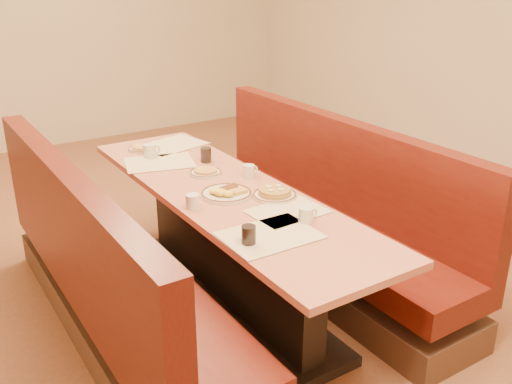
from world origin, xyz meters
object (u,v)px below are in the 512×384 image
eggs_plate (226,193)px  booth_left (110,283)px  booth_right (320,222)px  pancake_plate (275,194)px  coffee_mug_b (193,201)px  soda_tumbler_near (249,235)px  soda_tumbler_mid (206,155)px  coffee_mug_c (249,171)px  diner_table (226,247)px  coffee_mug_a (307,215)px  coffee_mug_d (150,151)px

eggs_plate → booth_left: bearing=173.2°
booth_right → pancake_plate: size_ratio=9.90×
booth_left → coffee_mug_b: bearing=-17.0°
booth_left → soda_tumbler_near: 0.93m
coffee_mug_b → soda_tumbler_mid: soda_tumbler_mid is taller
pancake_plate → coffee_mug_c: bearing=81.5°
diner_table → coffee_mug_a: 0.75m
pancake_plate → soda_tumbler_mid: (-0.03, 0.76, 0.03)m
pancake_plate → soda_tumbler_near: soda_tumbler_near is taller
diner_table → coffee_mug_c: coffee_mug_c is taller
pancake_plate → eggs_plate: (-0.22, 0.16, -0.00)m
booth_right → coffee_mug_b: booth_right is taller
pancake_plate → soda_tumbler_mid: bearing=92.5°
booth_left → soda_tumbler_near: booth_left is taller
coffee_mug_a → coffee_mug_b: coffee_mug_a is taller
diner_table → booth_right: booth_right is taller
coffee_mug_d → pancake_plate: bearing=-79.6°
eggs_plate → soda_tumbler_near: size_ratio=3.12×
coffee_mug_b → coffee_mug_c: (0.51, 0.25, -0.00)m
diner_table → booth_right: bearing=0.0°
booth_left → soda_tumbler_mid: booth_left is taller
eggs_plate → coffee_mug_b: (-0.24, -0.06, 0.02)m
coffee_mug_c → coffee_mug_a: bearing=-99.7°
diner_table → soda_tumbler_near: (-0.25, -0.66, 0.42)m
booth_right → coffee_mug_c: (-0.49, 0.11, 0.43)m
pancake_plate → soda_tumbler_mid: size_ratio=2.54×
eggs_plate → coffee_mug_c: (0.28, 0.19, 0.02)m
coffee_mug_d → soda_tumbler_near: bearing=-101.0°
booth_right → coffee_mug_b: size_ratio=23.59×
soda_tumbler_mid → eggs_plate: bearing=-107.8°
coffee_mug_d → coffee_mug_c: bearing=-68.5°
booth_left → pancake_plate: bearing=-14.9°
booth_left → eggs_plate: size_ratio=8.50×
booth_left → coffee_mug_c: booth_left is taller
diner_table → eggs_plate: eggs_plate is taller
coffee_mug_b → soda_tumbler_near: soda_tumbler_near is taller
eggs_plate → coffee_mug_a: bearing=-72.7°
coffee_mug_a → soda_tumbler_near: bearing=-167.8°
soda_tumbler_mid → coffee_mug_a: bearing=-91.3°
coffee_mug_d → soda_tumbler_mid: soda_tumbler_mid is taller
booth_right → pancake_plate: booth_right is taller
coffee_mug_c → soda_tumbler_mid: 0.41m
coffee_mug_b → soda_tumbler_mid: size_ratio=1.07×
diner_table → coffee_mug_d: (-0.12, 0.80, 0.42)m
diner_table → booth_left: bearing=180.0°
soda_tumbler_mid → coffee_mug_d: bearing=133.1°
coffee_mug_c → soda_tumbler_near: soda_tumbler_near is taller
booth_left → pancake_plate: 1.03m
booth_right → pancake_plate: (-0.55, -0.24, 0.41)m
eggs_plate → coffee_mug_d: (-0.08, 0.88, 0.03)m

